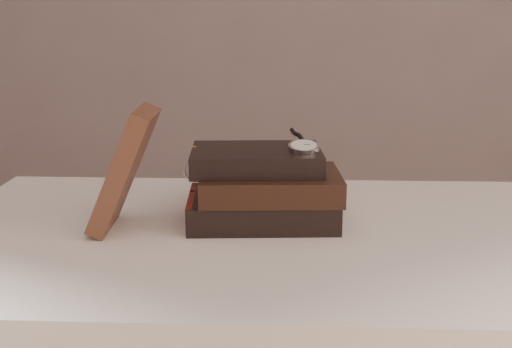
{
  "coord_description": "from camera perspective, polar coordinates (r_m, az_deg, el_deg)",
  "views": [
    {
      "loc": [
        0.02,
        -0.59,
        1.08
      ],
      "look_at": [
        -0.02,
        0.4,
        0.82
      ],
      "focal_mm": 47.46,
      "sensor_mm": 36.0,
      "label": 1
    }
  ],
  "objects": [
    {
      "name": "table",
      "position": [
        1.03,
        1.22,
        -9.66
      ],
      "size": [
        1.0,
        0.6,
        0.75
      ],
      "color": "white",
      "rests_on": "ground"
    },
    {
      "name": "pocket_watch",
      "position": [
        1.01,
        3.99,
        2.4
      ],
      "size": [
        0.05,
        0.15,
        0.02
      ],
      "color": "silver",
      "rests_on": "book_stack"
    },
    {
      "name": "eyeglasses",
      "position": [
        1.1,
        -3.7,
        0.38
      ],
      "size": [
        0.1,
        0.11,
        0.04
      ],
      "color": "silver",
      "rests_on": "book_stack"
    },
    {
      "name": "journal",
      "position": [
        1.0,
        -11.05,
        0.41
      ],
      "size": [
        0.1,
        0.12,
        0.18
      ],
      "primitive_type": "cube",
      "rotation": [
        0.0,
        0.41,
        0.03
      ],
      "color": "#402218",
      "rests_on": "table"
    },
    {
      "name": "book_stack",
      "position": [
        1.03,
        0.63,
        -1.23
      ],
      "size": [
        0.24,
        0.17,
        0.11
      ],
      "color": "black",
      "rests_on": "table"
    }
  ]
}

